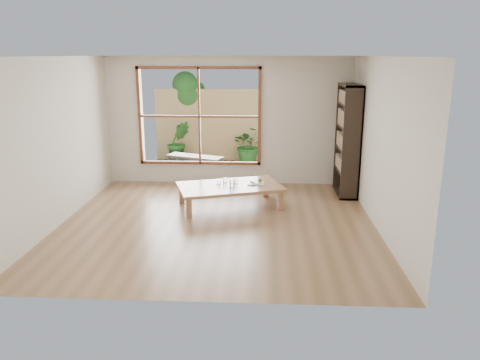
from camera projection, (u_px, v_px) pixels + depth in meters
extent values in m
plane|color=#966D4B|center=(218.00, 223.00, 7.54)|extent=(5.00, 5.00, 0.00)
cube|color=#A97652|center=(230.00, 187.00, 8.26)|extent=(2.00, 1.51, 0.06)
cube|color=#A97652|center=(189.00, 208.00, 7.73)|extent=(0.11, 0.11, 0.33)
cube|color=#A97652|center=(182.00, 194.00, 8.49)|extent=(0.11, 0.11, 0.33)
cube|color=#A97652|center=(280.00, 201.00, 8.13)|extent=(0.11, 0.11, 0.33)
cube|color=#A97652|center=(265.00, 188.00, 8.90)|extent=(0.11, 0.11, 0.33)
cube|color=beige|center=(208.00, 186.00, 9.48)|extent=(0.63, 0.63, 0.08)
cube|color=black|center=(348.00, 140.00, 8.86)|extent=(0.34, 0.94, 2.10)
cylinder|color=silver|center=(232.00, 183.00, 8.08)|extent=(0.09, 0.09, 0.16)
cylinder|color=silver|center=(236.00, 181.00, 8.34)|extent=(0.07, 0.07, 0.10)
cylinder|color=silver|center=(225.00, 180.00, 8.39)|extent=(0.07, 0.07, 0.09)
cylinder|color=silver|center=(219.00, 183.00, 8.30)|extent=(0.06, 0.06, 0.07)
cube|color=white|center=(256.00, 184.00, 8.34)|extent=(0.30, 0.22, 0.02)
sphere|color=#46752F|center=(260.00, 180.00, 8.36)|extent=(0.07, 0.07, 0.07)
cube|color=#CD6930|center=(254.00, 183.00, 8.29)|extent=(0.05, 0.04, 0.03)
cube|color=beige|center=(252.00, 182.00, 8.37)|extent=(0.06, 0.05, 0.02)
cylinder|color=silver|center=(257.00, 184.00, 8.27)|extent=(0.17, 0.02, 0.01)
cube|color=#322C24|center=(207.00, 170.00, 11.01)|extent=(2.80, 2.00, 0.05)
cube|color=black|center=(195.00, 157.00, 10.45)|extent=(1.34, 0.82, 0.05)
cube|color=black|center=(169.00, 165.00, 10.62)|extent=(0.08, 0.08, 0.35)
cube|color=black|center=(176.00, 162.00, 10.88)|extent=(0.08, 0.08, 0.35)
cube|color=black|center=(216.00, 170.00, 10.13)|extent=(0.08, 0.08, 0.35)
cube|color=black|center=(222.00, 167.00, 10.39)|extent=(0.08, 0.08, 0.35)
cube|color=tan|center=(211.00, 125.00, 11.74)|extent=(2.80, 0.06, 1.80)
imported|color=#286425|center=(249.00, 145.00, 11.46)|extent=(1.02, 0.95, 0.92)
imported|color=#286425|center=(178.00, 142.00, 11.50)|extent=(0.69, 0.62, 1.03)
cylinder|color=#4C3D2D|center=(186.00, 127.00, 12.09)|extent=(0.14, 0.14, 1.60)
sphere|color=#286425|center=(190.00, 94.00, 11.86)|extent=(0.84, 0.84, 0.84)
sphere|color=#286425|center=(180.00, 102.00, 12.00)|extent=(0.70, 0.70, 0.70)
sphere|color=#286425|center=(185.00, 84.00, 11.70)|extent=(0.64, 0.64, 0.64)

